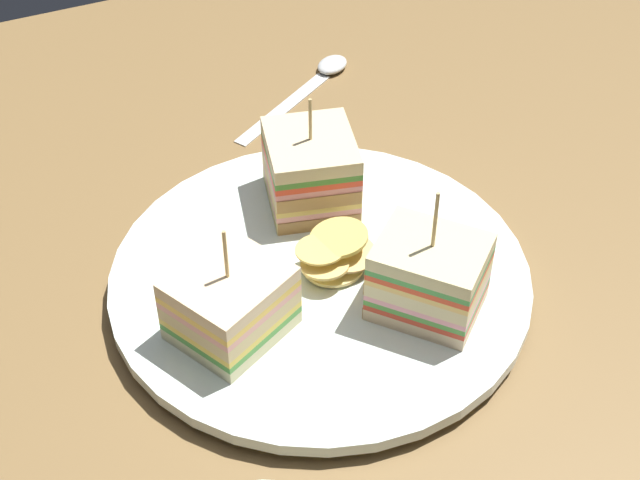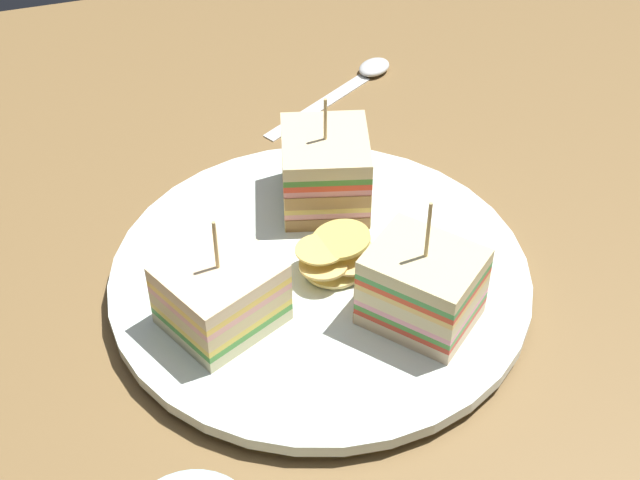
# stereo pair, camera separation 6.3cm
# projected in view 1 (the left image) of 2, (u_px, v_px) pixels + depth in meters

# --- Properties ---
(ground_plane) EXTENTS (0.94, 0.93, 0.02)m
(ground_plane) POSITION_uv_depth(u_px,v_px,m) (320.00, 299.00, 0.67)
(ground_plane) COLOR brown
(plate) EXTENTS (0.29, 0.29, 0.02)m
(plate) POSITION_uv_depth(u_px,v_px,m) (320.00, 279.00, 0.66)
(plate) COLOR white
(plate) RESTS_ON ground_plane
(sandwich_wedge_0) EXTENTS (0.08, 0.08, 0.09)m
(sandwich_wedge_0) POSITION_uv_depth(u_px,v_px,m) (311.00, 171.00, 0.69)
(sandwich_wedge_0) COLOR #D6C67E
(sandwich_wedge_0) RESTS_ON plate
(sandwich_wedge_1) EXTENTS (0.09, 0.08, 0.08)m
(sandwich_wedge_1) POSITION_uv_depth(u_px,v_px,m) (231.00, 303.00, 0.60)
(sandwich_wedge_1) COLOR beige
(sandwich_wedge_1) RESTS_ON plate
(sandwich_wedge_2) EXTENTS (0.09, 0.09, 0.10)m
(sandwich_wedge_2) POSITION_uv_depth(u_px,v_px,m) (428.00, 277.00, 0.61)
(sandwich_wedge_2) COLOR beige
(sandwich_wedge_2) RESTS_ON plate
(chip_pile) EXTENTS (0.07, 0.06, 0.03)m
(chip_pile) POSITION_uv_depth(u_px,v_px,m) (337.00, 254.00, 0.65)
(chip_pile) COLOR #F1DA80
(chip_pile) RESTS_ON plate
(spoon) EXTENTS (0.14, 0.10, 0.01)m
(spoon) POSITION_uv_depth(u_px,v_px,m) (317.00, 78.00, 0.85)
(spoon) COLOR silver
(spoon) RESTS_ON ground_plane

